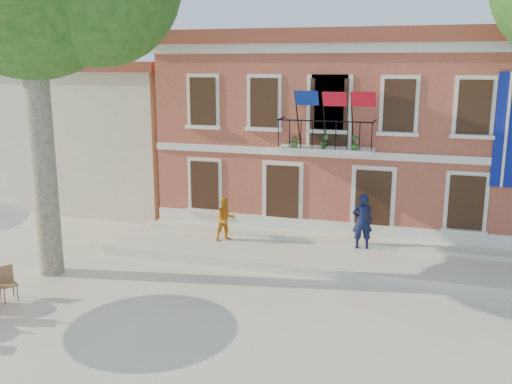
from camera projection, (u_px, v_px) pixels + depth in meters
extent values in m
plane|color=beige|center=(211.00, 304.00, 15.38)|extent=(90.00, 90.00, 0.00)
cube|color=#B55341|center=(346.00, 134.00, 23.33)|extent=(13.00, 8.00, 7.00)
cube|color=brown|center=(349.00, 40.00, 22.50)|extent=(13.50, 8.50, 0.50)
cube|color=silver|center=(331.00, 48.00, 18.91)|extent=(13.30, 0.35, 0.35)
cube|color=silver|center=(326.00, 150.00, 19.19)|extent=(3.20, 0.90, 0.15)
cube|color=black|center=(324.00, 121.00, 18.60)|extent=(3.20, 0.04, 0.04)
cube|color=navy|center=(506.00, 130.00, 17.75)|extent=(0.70, 0.05, 3.60)
cube|color=navy|center=(295.00, 98.00, 18.36)|extent=(0.76, 0.27, 0.47)
cube|color=red|center=(323.00, 99.00, 18.10)|extent=(0.76, 0.29, 0.47)
cube|color=red|center=(351.00, 99.00, 17.84)|extent=(0.76, 0.27, 0.47)
imported|color=#26591E|center=(295.00, 140.00, 19.13)|extent=(0.43, 0.37, 0.48)
imported|color=#26591E|center=(324.00, 142.00, 18.84)|extent=(0.26, 0.21, 0.48)
imported|color=#26591E|center=(355.00, 143.00, 18.55)|extent=(0.27, 0.27, 0.48)
cube|color=beige|center=(112.00, 133.00, 27.71)|extent=(9.00, 9.00, 6.00)
cube|color=brown|center=(108.00, 66.00, 27.00)|extent=(9.40, 9.40, 0.40)
cube|color=silver|center=(317.00, 255.00, 18.86)|extent=(14.00, 3.40, 0.30)
cylinder|color=#A59E84|center=(42.00, 151.00, 16.86)|extent=(0.74, 0.74, 7.59)
imported|color=#101738|center=(362.00, 221.00, 18.88)|extent=(0.78, 0.61, 1.87)
imported|color=orange|center=(225.00, 219.00, 19.79)|extent=(0.92, 0.90, 1.49)
cube|color=#A17850|center=(8.00, 284.00, 15.53)|extent=(0.58, 0.58, 0.95)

